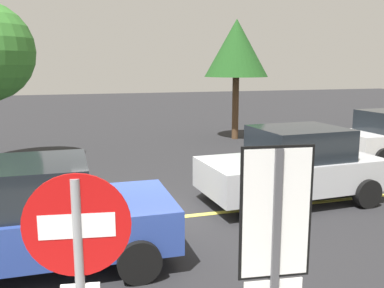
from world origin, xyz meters
TOP-DOWN VIEW (x-y plane):
  - ground_plane at (0.00, 0.00)m, footprint 80.00×80.00m
  - lane_marking_centre at (3.00, 0.00)m, footprint 28.00×0.16m
  - stop_sign at (-1.33, -5.09)m, footprint 0.75×0.14m
  - speed_limit_sign at (0.04, -5.43)m, footprint 0.54×0.09m
  - car_blue_behind_van at (-1.93, -1.45)m, footprint 4.25×2.14m
  - car_silver_far_lane at (3.54, 0.27)m, footprint 4.09×2.27m
  - tree_right_verge at (5.61, 8.52)m, footprint 2.62×2.62m

SIDE VIEW (x-z plane):
  - ground_plane at x=0.00m, z-range 0.00..0.00m
  - lane_marking_centre at x=3.00m, z-range 0.00..0.01m
  - car_blue_behind_van at x=-1.93m, z-range 0.00..1.66m
  - car_silver_far_lane at x=3.54m, z-range -0.01..1.69m
  - stop_sign at x=-1.33m, z-range 0.43..2.77m
  - speed_limit_sign at x=0.04m, z-range 0.50..3.02m
  - tree_right_verge at x=5.61m, z-range 1.27..6.21m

